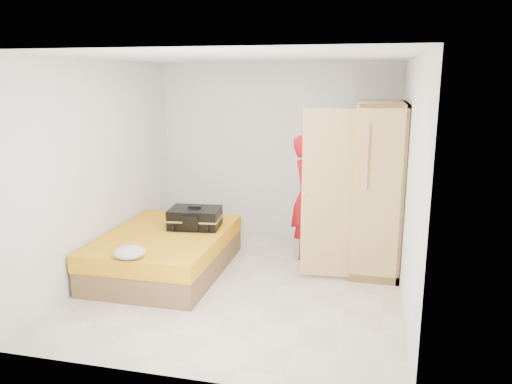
% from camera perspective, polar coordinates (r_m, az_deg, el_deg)
% --- Properties ---
extents(room, '(4.00, 4.02, 2.60)m').
position_cam_1_polar(room, '(5.67, -1.38, 1.89)').
color(room, beige).
rests_on(room, ground).
extents(bed, '(1.42, 2.02, 0.50)m').
position_cam_1_polar(bed, '(6.40, -10.24, -6.76)').
color(bed, brown).
rests_on(bed, ground).
extents(wardrobe, '(1.17, 1.23, 2.10)m').
position_cam_1_polar(wardrobe, '(6.39, 13.32, 0.05)').
color(wardrobe, tan).
rests_on(wardrobe, ground).
extents(person, '(0.45, 0.64, 1.66)m').
position_cam_1_polar(person, '(6.69, 5.83, -0.57)').
color(person, red).
rests_on(person, ground).
extents(suitcase, '(0.70, 0.55, 0.28)m').
position_cam_1_polar(suitcase, '(6.46, -6.99, -2.97)').
color(suitcase, black).
rests_on(suitcase, bed).
extents(round_cushion, '(0.34, 0.34, 0.13)m').
position_cam_1_polar(round_cushion, '(5.54, -14.24, -6.67)').
color(round_cushion, beige).
rests_on(round_cushion, bed).
extents(pillow, '(0.61, 0.35, 0.11)m').
position_cam_1_polar(pillow, '(7.03, -6.88, -2.26)').
color(pillow, beige).
rests_on(pillow, bed).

